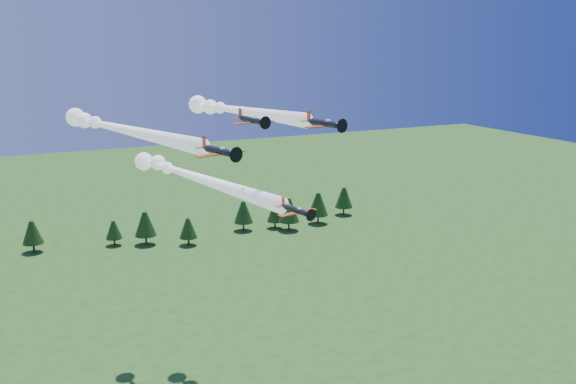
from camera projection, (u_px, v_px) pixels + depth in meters
name	position (u px, v px, depth m)	size (l,w,h in m)	color
plane_lead	(191.00, 176.00, 115.74)	(15.24, 53.78, 3.70)	black
plane_left	(119.00, 128.00, 112.93)	(18.56, 54.76, 3.70)	black
plane_right	(237.00, 110.00, 121.43)	(14.43, 44.16, 3.70)	black
plane_slot	(252.00, 120.00, 99.73)	(7.29, 7.96, 2.54)	black
treeline	(126.00, 227.00, 200.01)	(163.45, 20.85, 11.62)	#382314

